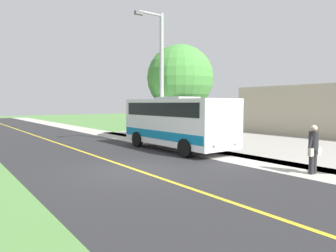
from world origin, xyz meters
TOP-DOWN VIEW (x-y plane):
  - ground_plane at (0.00, 0.00)m, footprint 120.00×120.00m
  - road_surface at (0.00, 0.00)m, footprint 8.00×100.00m
  - sidewalk at (-5.20, 0.00)m, footprint 2.40×100.00m
  - road_centre_line at (0.00, 0.00)m, footprint 0.16×100.00m
  - shuttle_bus_front at (-4.57, -3.21)m, footprint 2.78×7.26m
  - pedestrian_with_bags at (-4.89, 4.42)m, footprint 0.72×0.34m
  - street_light_pole at (-4.88, -5.32)m, footprint 1.97×0.24m
  - tree_curbside at (-7.40, -6.52)m, footprint 4.55×4.55m

SIDE VIEW (x-z plane):
  - ground_plane at x=0.00m, z-range 0.00..0.00m
  - sidewalk at x=-5.20m, z-range 0.00..0.01m
  - road_surface at x=0.00m, z-range 0.00..0.01m
  - road_centre_line at x=0.00m, z-range 0.01..0.01m
  - pedestrian_with_bags at x=-4.89m, z-range 0.07..1.87m
  - shuttle_bus_front at x=-4.57m, z-range 0.15..3.08m
  - tree_curbside at x=-7.40m, z-range 1.01..7.60m
  - street_light_pole at x=-4.88m, z-range 0.41..8.40m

